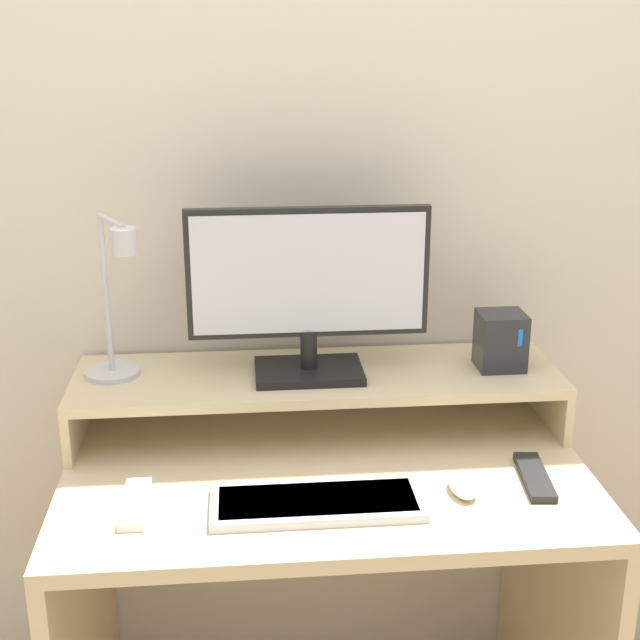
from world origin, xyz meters
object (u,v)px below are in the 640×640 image
at_px(monitor, 308,288).
at_px(mouse, 463,486).
at_px(router_dock, 501,340).
at_px(remote_control, 135,504).
at_px(desk_lamp, 115,309).
at_px(keyboard, 317,502).
at_px(remote_secondary, 535,477).

bearing_deg(monitor, mouse, -47.74).
relative_size(router_dock, remote_control, 0.73).
bearing_deg(mouse, monitor, 132.26).
xyz_separation_m(desk_lamp, remote_control, (0.05, -0.29, -0.29)).
height_order(router_dock, remote_control, router_dock).
relative_size(keyboard, remote_control, 2.30).
xyz_separation_m(desk_lamp, remote_secondary, (0.82, -0.26, -0.29)).
distance_m(mouse, remote_control, 0.62).
xyz_separation_m(monitor, remote_secondary, (0.42, -0.27, -0.32)).
bearing_deg(remote_secondary, router_dock, 90.35).
height_order(mouse, remote_control, mouse).
relative_size(router_dock, keyboard, 0.32).
height_order(keyboard, remote_control, keyboard).
bearing_deg(desk_lamp, keyboard, -39.34).
distance_m(monitor, mouse, 0.51).
relative_size(mouse, remote_secondary, 0.54).
height_order(desk_lamp, router_dock, desk_lamp).
relative_size(desk_lamp, keyboard, 0.90).
xyz_separation_m(keyboard, mouse, (0.28, 0.03, 0.00)).
relative_size(router_dock, remote_secondary, 0.68).
bearing_deg(remote_secondary, keyboard, -172.13).
bearing_deg(keyboard, router_dock, 37.53).
bearing_deg(remote_control, router_dock, 21.54).
bearing_deg(keyboard, remote_secondary, 7.87).
distance_m(keyboard, mouse, 0.28).
height_order(remote_control, remote_secondary, same).
relative_size(desk_lamp, mouse, 3.59).
bearing_deg(router_dock, keyboard, -142.47).
relative_size(monitor, desk_lamp, 1.42).
height_order(mouse, remote_secondary, mouse).
xyz_separation_m(keyboard, remote_control, (-0.34, 0.03, -0.00)).
xyz_separation_m(mouse, remote_secondary, (0.15, 0.03, -0.01)).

